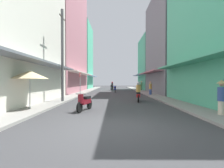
# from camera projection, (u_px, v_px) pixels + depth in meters

# --- Properties ---
(ground_plane) EXTENTS (90.16, 90.16, 0.00)m
(ground_plane) POSITION_uv_depth(u_px,v_px,m) (114.00, 93.00, 22.15)
(ground_plane) COLOR #38383A
(sidewalk_left) EXTENTS (1.51, 48.98, 0.12)m
(sidewalk_left) POSITION_uv_depth(u_px,v_px,m) (81.00, 93.00, 22.19)
(sidewalk_left) COLOR gray
(sidewalk_left) RESTS_ON ground
(sidewalk_right) EXTENTS (1.51, 48.98, 0.12)m
(sidewalk_right) POSITION_uv_depth(u_px,v_px,m) (147.00, 93.00, 22.11)
(sidewalk_right) COLOR gray
(sidewalk_right) RESTS_ON ground
(building_left_mid) EXTENTS (7.05, 13.96, 17.51)m
(building_left_mid) POSITION_uv_depth(u_px,v_px,m) (59.00, 34.00, 24.67)
(building_left_mid) COLOR #B7727F
(building_left_mid) RESTS_ON ground
(building_left_far) EXTENTS (7.05, 8.83, 14.11)m
(building_left_far) POSITION_uv_depth(u_px,v_px,m) (77.00, 57.00, 36.81)
(building_left_far) COLOR #4CB28C
(building_left_far) RESTS_ON ground
(building_right_mid) EXTENTS (7.05, 10.25, 12.89)m
(building_right_mid) POSITION_uv_depth(u_px,v_px,m) (176.00, 44.00, 21.63)
(building_right_mid) COLOR slate
(building_right_mid) RESTS_ON ground
(building_right_far) EXTENTS (7.05, 8.09, 9.77)m
(building_right_far) POSITION_uv_depth(u_px,v_px,m) (157.00, 64.00, 31.16)
(building_right_far) COLOR #4CB28C
(building_right_far) RESTS_ON ground
(motorbike_black) EXTENTS (0.66, 1.78, 1.58)m
(motorbike_black) POSITION_uv_depth(u_px,v_px,m) (112.00, 86.00, 30.39)
(motorbike_black) COLOR black
(motorbike_black) RESTS_ON ground
(motorbike_red) EXTENTS (0.59, 1.80, 1.58)m
(motorbike_red) POSITION_uv_depth(u_px,v_px,m) (138.00, 93.00, 13.01)
(motorbike_red) COLOR black
(motorbike_red) RESTS_ON ground
(motorbike_maroon) EXTENTS (0.68, 1.77, 0.96)m
(motorbike_maroon) POSITION_uv_depth(u_px,v_px,m) (84.00, 102.00, 8.86)
(motorbike_maroon) COLOR black
(motorbike_maroon) RESTS_ON ground
(motorbike_blue) EXTENTS (0.55, 1.81, 0.96)m
(motorbike_blue) POSITION_uv_depth(u_px,v_px,m) (115.00, 89.00, 24.57)
(motorbike_blue) COLOR black
(motorbike_blue) RESTS_ON ground
(pedestrian_midway) EXTENTS (0.34, 0.34, 1.60)m
(pedestrian_midway) POSITION_uv_depth(u_px,v_px,m) (150.00, 89.00, 18.67)
(pedestrian_midway) COLOR #334C8C
(pedestrian_midway) RESTS_ON ground
(pedestrian_crossing) EXTENTS (0.44, 0.44, 1.70)m
(pedestrian_crossing) POSITION_uv_depth(u_px,v_px,m) (141.00, 85.00, 28.83)
(pedestrian_crossing) COLOR #598C59
(pedestrian_crossing) RESTS_ON ground
(pedestrian_foreground) EXTENTS (0.44, 0.44, 1.66)m
(pedestrian_foreground) POSITION_uv_depth(u_px,v_px,m) (222.00, 96.00, 7.30)
(pedestrian_foreground) COLOR beige
(pedestrian_foreground) RESTS_ON ground
(vendor_umbrella) EXTENTS (1.95, 1.95, 2.18)m
(vendor_umbrella) POSITION_uv_depth(u_px,v_px,m) (30.00, 75.00, 8.91)
(vendor_umbrella) COLOR #99999E
(vendor_umbrella) RESTS_ON ground
(utility_pole) EXTENTS (0.20, 1.20, 6.95)m
(utility_pole) POSITION_uv_depth(u_px,v_px,m) (62.00, 55.00, 12.33)
(utility_pole) COLOR #4C4C4F
(utility_pole) RESTS_ON ground
(street_sign_no_entry) EXTENTS (0.07, 0.60, 2.65)m
(street_sign_no_entry) POSITION_uv_depth(u_px,v_px,m) (80.00, 80.00, 18.46)
(street_sign_no_entry) COLOR gray
(street_sign_no_entry) RESTS_ON ground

